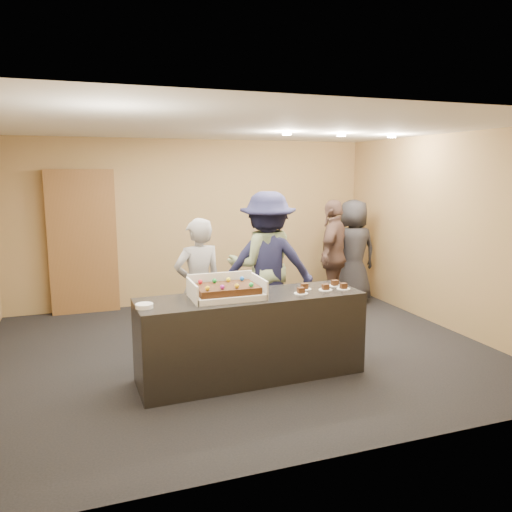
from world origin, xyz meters
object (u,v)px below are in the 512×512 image
(person_sage_man, at_px, (262,265))
(person_navy_man, at_px, (268,265))
(person_server_grey, at_px, (198,287))
(person_dark_suit, at_px, (353,251))
(serving_counter, at_px, (251,336))
(plate_stack, at_px, (144,306))
(storage_cabinet, at_px, (83,242))
(sheet_cake, at_px, (226,288))
(cake_box, at_px, (226,293))
(person_brown_extra, at_px, (333,256))

(person_sage_man, height_order, person_navy_man, person_navy_man)
(person_server_grey, relative_size, person_dark_suit, 0.95)
(serving_counter, xyz_separation_m, person_server_grey, (-0.36, 0.90, 0.38))
(person_server_grey, height_order, person_sage_man, person_sage_man)
(plate_stack, distance_m, person_sage_man, 2.22)
(storage_cabinet, height_order, person_sage_man, storage_cabinet)
(serving_counter, bearing_deg, sheet_cake, 178.25)
(cake_box, height_order, person_sage_man, person_sage_man)
(person_brown_extra, bearing_deg, person_server_grey, -21.35)
(serving_counter, xyz_separation_m, person_navy_man, (0.64, 1.18, 0.52))
(storage_cabinet, relative_size, person_dark_suit, 1.28)
(person_sage_man, bearing_deg, person_dark_suit, -146.06)
(serving_counter, relative_size, plate_stack, 14.19)
(person_brown_extra, bearing_deg, sheet_cake, -5.10)
(person_sage_man, distance_m, person_navy_man, 0.12)
(cake_box, bearing_deg, sheet_cake, -91.00)
(serving_counter, distance_m, plate_stack, 1.22)
(sheet_cake, relative_size, person_dark_suit, 0.36)
(person_server_grey, bearing_deg, person_navy_man, -173.67)
(person_server_grey, height_order, person_dark_suit, person_dark_suit)
(person_navy_man, bearing_deg, sheet_cake, 69.50)
(storage_cabinet, distance_m, sheet_cake, 3.51)
(cake_box, distance_m, person_server_grey, 0.89)
(sheet_cake, relative_size, person_sage_man, 0.33)
(sheet_cake, xyz_separation_m, person_brown_extra, (2.31, 2.00, -0.12))
(plate_stack, distance_m, person_server_grey, 1.27)
(storage_cabinet, bearing_deg, person_server_grey, -61.30)
(person_navy_man, bearing_deg, person_brown_extra, -132.83)
(serving_counter, distance_m, storage_cabinet, 3.68)
(sheet_cake, relative_size, person_navy_man, 0.33)
(storage_cabinet, xyz_separation_m, cake_box, (1.37, -3.20, -0.16))
(person_sage_man, bearing_deg, cake_box, 61.79)
(storage_cabinet, relative_size, person_brown_extra, 1.26)
(person_sage_man, xyz_separation_m, person_navy_man, (0.04, -0.11, 0.02))
(sheet_cake, height_order, plate_stack, sheet_cake)
(sheet_cake, xyz_separation_m, person_navy_man, (0.91, 1.18, -0.03))
(person_server_grey, relative_size, person_sage_man, 0.87)
(person_brown_extra, bearing_deg, storage_cabinet, -64.48)
(person_navy_man, relative_size, person_dark_suit, 1.12)
(person_dark_suit, bearing_deg, person_navy_man, 32.97)
(person_brown_extra, bearing_deg, serving_counter, -1.56)
(person_dark_suit, bearing_deg, person_server_grey, 28.30)
(storage_cabinet, distance_m, person_navy_man, 3.06)
(serving_counter, xyz_separation_m, plate_stack, (-1.12, -0.12, 0.47))
(cake_box, relative_size, person_dark_suit, 0.43)
(serving_counter, bearing_deg, person_dark_suit, 40.53)
(person_navy_man, bearing_deg, person_dark_suit, -132.12)
(person_sage_man, bearing_deg, sheet_cake, 62.34)
(sheet_cake, xyz_separation_m, plate_stack, (-0.85, -0.12, -0.08))
(plate_stack, bearing_deg, person_server_grey, 53.18)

